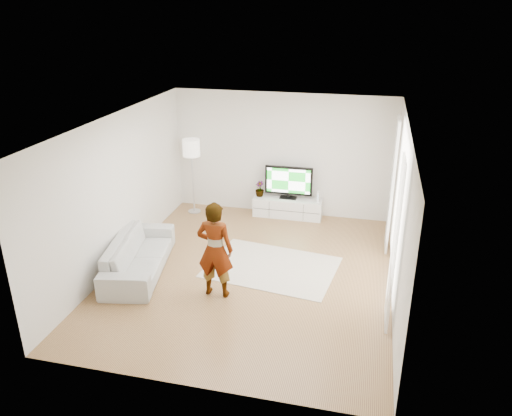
% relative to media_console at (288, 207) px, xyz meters
% --- Properties ---
extents(floor, '(6.00, 6.00, 0.00)m').
position_rel_media_console_xyz_m(floor, '(-0.19, -2.76, -0.22)').
color(floor, '#AE874E').
rests_on(floor, ground).
extents(ceiling, '(6.00, 6.00, 0.00)m').
position_rel_media_console_xyz_m(ceiling, '(-0.19, -2.76, 2.58)').
color(ceiling, white).
rests_on(ceiling, wall_back).
extents(wall_left, '(0.02, 6.00, 2.80)m').
position_rel_media_console_xyz_m(wall_left, '(-2.69, -2.76, 1.18)').
color(wall_left, silver).
rests_on(wall_left, floor).
extents(wall_right, '(0.02, 6.00, 2.80)m').
position_rel_media_console_xyz_m(wall_right, '(2.31, -2.76, 1.18)').
color(wall_right, silver).
rests_on(wall_right, floor).
extents(wall_back, '(5.00, 0.02, 2.80)m').
position_rel_media_console_xyz_m(wall_back, '(-0.19, 0.24, 1.18)').
color(wall_back, silver).
rests_on(wall_back, floor).
extents(wall_front, '(5.00, 0.02, 2.80)m').
position_rel_media_console_xyz_m(wall_front, '(-0.19, -5.76, 1.18)').
color(wall_front, silver).
rests_on(wall_front, floor).
extents(window, '(0.01, 2.60, 2.50)m').
position_rel_media_console_xyz_m(window, '(2.29, -2.46, 1.23)').
color(window, white).
rests_on(window, wall_right).
extents(curtain_near, '(0.04, 0.70, 2.60)m').
position_rel_media_console_xyz_m(curtain_near, '(2.21, -3.76, 1.13)').
color(curtain_near, white).
rests_on(curtain_near, floor).
extents(curtain_far, '(0.04, 0.70, 2.60)m').
position_rel_media_console_xyz_m(curtain_far, '(2.21, -1.16, 1.13)').
color(curtain_far, white).
rests_on(curtain_far, floor).
extents(media_console, '(1.57, 0.45, 0.44)m').
position_rel_media_console_xyz_m(media_console, '(0.00, 0.00, 0.00)').
color(media_console, white).
rests_on(media_console, floor).
extents(television, '(1.08, 0.21, 0.75)m').
position_rel_media_console_xyz_m(television, '(0.00, 0.03, 0.63)').
color(television, black).
rests_on(television, media_console).
extents(game_console, '(0.05, 0.16, 0.22)m').
position_rel_media_console_xyz_m(game_console, '(0.69, -0.00, 0.33)').
color(game_console, white).
rests_on(game_console, media_console).
extents(potted_plant, '(0.27, 0.27, 0.36)m').
position_rel_media_console_xyz_m(potted_plant, '(-0.67, 0.00, 0.40)').
color(potted_plant, '#3F7238').
rests_on(potted_plant, media_console).
extents(rug, '(2.53, 1.98, 0.01)m').
position_rel_media_console_xyz_m(rug, '(0.14, -2.45, -0.22)').
color(rug, beige).
rests_on(rug, floor).
extents(player, '(0.61, 0.40, 1.67)m').
position_rel_media_console_xyz_m(player, '(-0.59, -3.58, 0.62)').
color(player, '#334772').
rests_on(player, rug).
extents(sofa, '(1.29, 2.37, 0.66)m').
position_rel_media_console_xyz_m(sofa, '(-2.21, -3.14, 0.11)').
color(sofa, '#B4B4AF').
rests_on(sofa, floor).
extents(floor_lamp, '(0.39, 0.39, 1.75)m').
position_rel_media_console_xyz_m(floor_lamp, '(-2.20, -0.24, 1.26)').
color(floor_lamp, silver).
rests_on(floor_lamp, floor).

